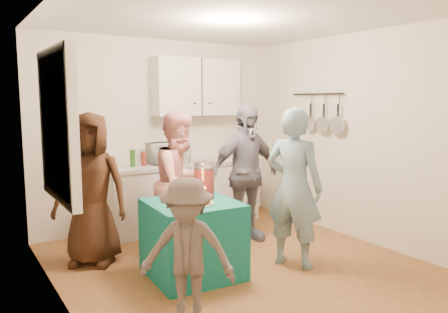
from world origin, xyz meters
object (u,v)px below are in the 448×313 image
microwave (168,153)px  woman_back_center (181,183)px  party_table (193,239)px  woman_back_left (90,189)px  woman_back_right (245,173)px  punch_jar (204,179)px  counter (184,196)px  child_near_left (187,252)px  man_birthday (294,188)px

microwave → woman_back_center: bearing=-111.4°
microwave → party_table: microwave is taller
woman_back_left → woman_back_right: bearing=27.6°
microwave → punch_jar: size_ratio=1.51×
punch_jar → woman_back_left: size_ratio=0.21×
punch_jar → woman_back_left: 1.22m
counter → woman_back_left: 1.72m
woman_back_right → child_near_left: (-1.60, -1.46, -0.27)m
punch_jar → woman_back_center: (-0.07, 0.40, -0.11)m
punch_jar → woman_back_center: bearing=100.0°
counter → microwave: bearing=180.0°
party_table → woman_back_left: 1.25m
woman_back_left → microwave: bearing=65.4°
woman_back_center → man_birthday: bearing=-73.3°
woman_back_right → punch_jar: bearing=-156.8°
party_table → punch_jar: bearing=40.6°
man_birthday → woman_back_right: bearing=-30.0°
punch_jar → man_birthday: size_ratio=0.20×
party_table → woman_back_right: bearing=29.7°
woman_back_left → counter: bearing=61.4°
man_birthday → woman_back_center: 1.29m
woman_back_center → party_table: bearing=-130.9°
party_table → microwave: bearing=72.4°
party_table → woman_back_right: size_ratio=0.50×
woman_back_center → punch_jar: bearing=-103.4°
man_birthday → party_table: bearing=44.9°
counter → punch_jar: punch_jar is taller
party_table → woman_back_center: (0.20, 0.64, 0.44)m
woman_back_center → counter: bearing=37.5°
counter → party_table: counter is taller
woman_back_left → woman_back_right: woman_back_right is taller
party_table → child_near_left: 1.00m
woman_back_left → party_table: bearing=-13.7°
counter → party_table: size_ratio=2.59×
woman_back_left → woman_back_center: size_ratio=1.00×
woman_back_center → child_near_left: (-0.71, -1.48, -0.23)m
counter → man_birthday: (0.29, -1.96, 0.42)m
punch_jar → counter: bearing=71.1°
punch_jar → party_table: bearing=-139.4°
microwave → child_near_left: size_ratio=0.44×
punch_jar → man_birthday: 0.96m
punch_jar → woman_back_center: 0.42m
punch_jar → man_birthday: bearing=-37.6°
woman_back_left → man_birthday: bearing=1.1°
punch_jar → child_near_left: bearing=-125.9°
man_birthday → child_near_left: size_ratio=1.44×
child_near_left → woman_back_left: bearing=140.0°
punch_jar → microwave: bearing=80.3°
microwave → woman_back_center: (-0.31, -0.97, -0.23)m
woman_back_left → child_near_left: woman_back_left is taller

